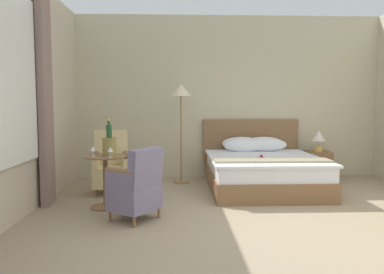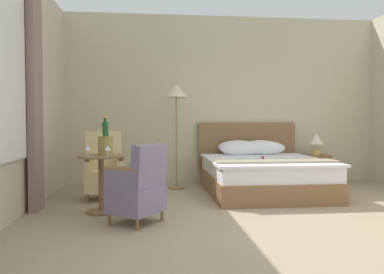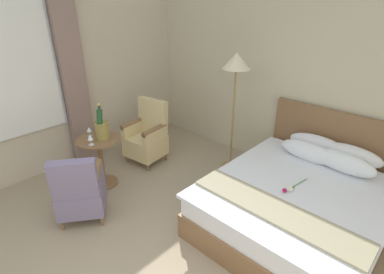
# 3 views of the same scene
# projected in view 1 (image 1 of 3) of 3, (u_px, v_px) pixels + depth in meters

# --- Properties ---
(ground_plane) EXTENTS (7.87, 7.87, 0.00)m
(ground_plane) POSITION_uv_depth(u_px,v_px,m) (264.00, 228.00, 4.37)
(ground_plane) COLOR tan
(wall_headboard_side) EXTENTS (6.07, 0.12, 3.18)m
(wall_headboard_side) POSITION_uv_depth(u_px,v_px,m) (228.00, 97.00, 7.46)
(wall_headboard_side) COLOR beige
(wall_headboard_side) RESTS_ON ground
(bed) EXTENTS (1.88, 2.22, 1.15)m
(bed) POSITION_uv_depth(u_px,v_px,m) (261.00, 169.00, 6.47)
(bed) COLOR brown
(bed) RESTS_ON ground
(nightstand) EXTENTS (0.45, 0.42, 0.55)m
(nightstand) POSITION_uv_depth(u_px,v_px,m) (318.00, 165.00, 7.19)
(nightstand) COLOR brown
(nightstand) RESTS_ON ground
(bedside_lamp) EXTENTS (0.25, 0.25, 0.40)m
(bedside_lamp) POSITION_uv_depth(u_px,v_px,m) (319.00, 138.00, 7.15)
(bedside_lamp) COLOR tan
(bedside_lamp) RESTS_ON nightstand
(floor_lamp_brass) EXTENTS (0.40, 0.40, 1.82)m
(floor_lamp_brass) POSITION_uv_depth(u_px,v_px,m) (181.00, 97.00, 6.79)
(floor_lamp_brass) COLOR olive
(floor_lamp_brass) RESTS_ON ground
(side_table_round) EXTENTS (0.60, 0.60, 0.73)m
(side_table_round) POSITION_uv_depth(u_px,v_px,m) (105.00, 178.00, 5.20)
(side_table_round) COLOR brown
(side_table_round) RESTS_ON ground
(champagne_bucket) EXTENTS (0.20, 0.20, 0.51)m
(champagne_bucket) POSITION_uv_depth(u_px,v_px,m) (109.00, 144.00, 5.21)
(champagne_bucket) COLOR olive
(champagne_bucket) RESTS_ON side_table_round
(wine_glass_near_bucket) EXTENTS (0.07, 0.07, 0.14)m
(wine_glass_near_bucket) POSITION_uv_depth(u_px,v_px,m) (93.00, 149.00, 5.13)
(wine_glass_near_bucket) COLOR white
(wine_glass_near_bucket) RESTS_ON side_table_round
(wine_glass_near_edge) EXTENTS (0.07, 0.07, 0.14)m
(wine_glass_near_edge) POSITION_uv_depth(u_px,v_px,m) (110.00, 150.00, 5.01)
(wine_glass_near_edge) COLOR white
(wine_glass_near_edge) RESTS_ON side_table_round
(armchair_by_window) EXTENTS (0.64, 0.62, 1.03)m
(armchair_by_window) POSITION_uv_depth(u_px,v_px,m) (111.00, 166.00, 6.10)
(armchair_by_window) COLOR brown
(armchair_by_window) RESTS_ON ground
(armchair_facing_bed) EXTENTS (0.72, 0.72, 0.91)m
(armchair_facing_bed) POSITION_uv_depth(u_px,v_px,m) (137.00, 187.00, 4.64)
(armchair_facing_bed) COLOR brown
(armchair_facing_bed) RESTS_ON ground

